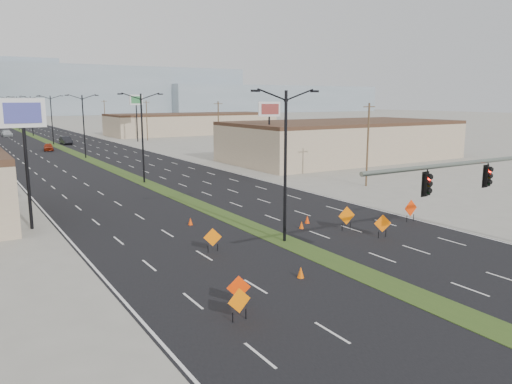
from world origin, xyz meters
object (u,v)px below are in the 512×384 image
pole_sign_east_far (136,103)px  cone_2 (301,225)px  construction_sign_2 (213,238)px  pole_sign_east_near (269,114)px  car_mid (66,140)px  cone_0 (301,272)px  car_far (7,133)px  streetlight_1 (142,135)px  car_left (48,147)px  streetlight_4 (32,115)px  streetlight_5 (18,112)px  streetlight_6 (8,110)px  construction_sign_1 (239,289)px  streetlight_0 (285,162)px  pole_sign_west (23,123)px  cone_1 (307,219)px  construction_sign_0 (239,302)px  construction_sign_3 (383,224)px  streetlight_3 (52,118)px  construction_sign_4 (347,216)px  construction_sign_5 (411,209)px  streetlight_2 (84,124)px  signal_mast (506,181)px

pole_sign_east_far → cone_2: bearing=-118.4°
construction_sign_2 → pole_sign_east_near: bearing=70.7°
car_mid → construction_sign_2: 82.89m
cone_0 → pole_sign_east_far: size_ratio=0.06×
car_far → pole_sign_east_near: (24.35, -83.27, 6.57)m
streetlight_1 → car_left: bearing=94.1°
car_far → cone_0: 119.60m
streetlight_4 → streetlight_5: same height
car_mid → car_far: car_mid is taller
streetlight_6 → pole_sign_east_far: bearing=-78.7°
construction_sign_1 → pole_sign_east_far: pole_sign_east_far is taller
streetlight_0 → pole_sign_west: size_ratio=1.05×
streetlight_4 → cone_1: bearing=-87.7°
construction_sign_0 → pole_sign_west: bearing=101.8°
streetlight_6 → construction_sign_3: (6.27, -170.80, -4.46)m
streetlight_4 → car_left: 41.19m
construction_sign_1 → cone_0: 4.95m
construction_sign_1 → car_mid: bearing=104.0°
streetlight_3 → construction_sign_4: streetlight_3 is taller
car_left → construction_sign_3: size_ratio=2.48×
streetlight_0 → construction_sign_5: 12.33m
streetlight_1 → streetlight_6: size_ratio=1.00×
pole_sign_west → car_far: bearing=82.5°
streetlight_5 → construction_sign_1: (-7.94, -147.67, -4.54)m
streetlight_4 → pole_sign_east_near: 83.95m
streetlight_0 → cone_1: (4.31, 3.11, -5.11)m
cone_1 → pole_sign_west: size_ratio=0.07×
streetlight_2 → construction_sign_4: 56.47m
signal_mast → streetlight_3: bearing=95.2°
construction_sign_2 → construction_sign_4: 10.65m
streetlight_3 → streetlight_4: 28.00m
construction_sign_0 → signal_mast: bearing=-5.5°
car_far → pole_sign_east_far: (23.16, -31.73, 7.63)m
cone_1 → construction_sign_5: bearing=-27.8°
streetlight_4 → car_mid: 29.46m
car_left → car_far: bearing=101.4°
construction_sign_0 → pole_sign_east_far: 94.60m
streetlight_3 → car_far: size_ratio=1.84×
construction_sign_2 → pole_sign_east_far: bearing=93.8°
streetlight_1 → pole_sign_east_far: 56.45m
streetlight_2 → cone_0: size_ratio=15.63×
streetlight_6 → construction_sign_0: bearing=-92.8°
streetlight_4 → cone_2: bearing=-88.4°
construction_sign_4 → pole_sign_east_far: bearing=92.2°
signal_mast → pole_sign_east_near: 41.41m
streetlight_4 → construction_sign_0: size_ratio=6.68×
pole_sign_east_near → streetlight_5: bearing=120.8°
streetlight_4 → car_far: 7.63m
streetlight_4 → pole_sign_west: bearing=-98.0°
streetlight_1 → pole_sign_east_far: pole_sign_east_far is taller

